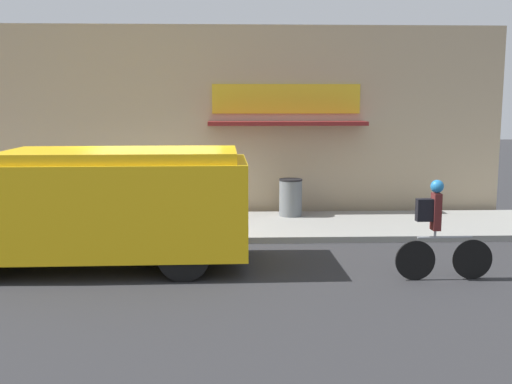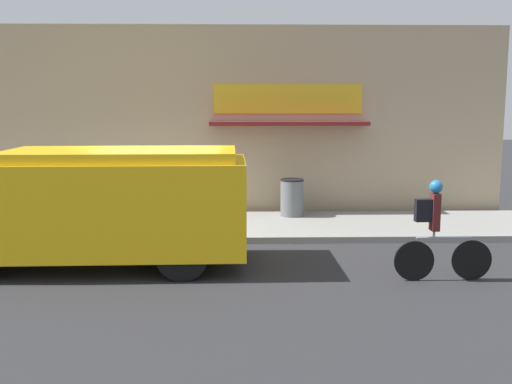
# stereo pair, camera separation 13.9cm
# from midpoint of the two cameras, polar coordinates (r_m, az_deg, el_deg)

# --- Properties ---
(ground_plane) EXTENTS (70.00, 70.00, 0.00)m
(ground_plane) POSITION_cam_midpoint_polar(r_m,az_deg,el_deg) (12.33, -9.54, -4.98)
(ground_plane) COLOR #2B2B2D
(sidewalk) EXTENTS (28.00, 2.96, 0.13)m
(sidewalk) POSITION_cam_midpoint_polar(r_m,az_deg,el_deg) (13.75, -8.76, -3.29)
(sidewalk) COLOR gray
(sidewalk) RESTS_ON ground_plane
(storefront) EXTENTS (16.71, 0.89, 4.76)m
(storefront) POSITION_cam_midpoint_polar(r_m,az_deg,el_deg) (15.27, -7.88, 6.66)
(storefront) COLOR tan
(storefront) RESTS_ON ground_plane
(school_bus) EXTENTS (5.51, 2.60, 2.05)m
(school_bus) POSITION_cam_midpoint_polar(r_m,az_deg,el_deg) (10.69, -14.66, -1.29)
(school_bus) COLOR yellow
(school_bus) RESTS_ON ground_plane
(cyclist) EXTENTS (1.60, 0.21, 1.64)m
(cyclist) POSITION_cam_midpoint_polar(r_m,az_deg,el_deg) (10.04, 16.56, -3.64)
(cyclist) COLOR black
(cyclist) RESTS_ON ground_plane
(trash_bin) EXTENTS (0.56, 0.56, 0.90)m
(trash_bin) POSITION_cam_midpoint_polar(r_m,az_deg,el_deg) (14.50, 3.04, -0.52)
(trash_bin) COLOR slate
(trash_bin) RESTS_ON sidewalk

